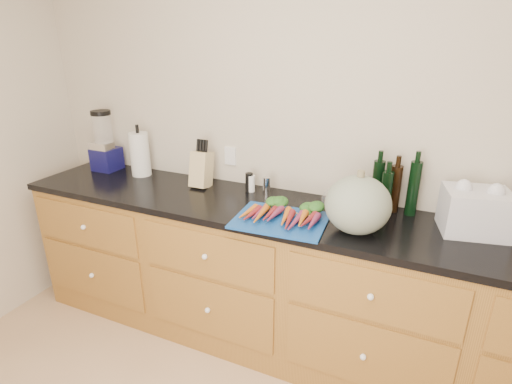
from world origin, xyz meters
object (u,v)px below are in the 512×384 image
at_px(carrots, 283,212).
at_px(tomato_box, 337,200).
at_px(squash, 358,205).
at_px(blender_appliance, 105,144).
at_px(paper_towel, 140,154).
at_px(cutting_board, 280,220).
at_px(knife_block, 201,169).

relative_size(carrots, tomato_box, 2.60).
xyz_separation_m(carrots, squash, (0.39, 0.01, 0.11)).
distance_m(carrots, squash, 0.40).
bearing_deg(blender_appliance, tomato_box, 0.41).
xyz_separation_m(squash, tomato_box, (-0.16, 0.28, -0.11)).
bearing_deg(paper_towel, cutting_board, -15.24).
bearing_deg(paper_towel, blender_appliance, -179.57).
height_order(squash, paper_towel, paper_towel).
relative_size(cutting_board, knife_block, 2.10).
relative_size(cutting_board, tomato_box, 3.10).
xyz_separation_m(squash, paper_towel, (-1.56, 0.27, 0.01)).
bearing_deg(blender_appliance, carrots, -10.62).
distance_m(squash, knife_block, 1.08).
xyz_separation_m(blender_appliance, knife_block, (0.82, -0.02, -0.08)).
height_order(carrots, blender_appliance, blender_appliance).
relative_size(cutting_board, squash, 1.48).
bearing_deg(cutting_board, knife_block, 155.71).
xyz_separation_m(cutting_board, squash, (0.39, 0.05, 0.14)).
height_order(cutting_board, tomato_box, tomato_box).
relative_size(paper_towel, knife_block, 1.32).
bearing_deg(squash, tomato_box, 119.54).
distance_m(carrots, blender_appliance, 1.52).
bearing_deg(cutting_board, blender_appliance, 167.94).
distance_m(cutting_board, carrots, 0.05).
bearing_deg(squash, carrots, -178.98).
bearing_deg(blender_appliance, squash, -8.25).
xyz_separation_m(carrots, paper_towel, (-1.17, 0.28, 0.12)).
bearing_deg(knife_block, squash, -13.59).
xyz_separation_m(carrots, knife_block, (-0.66, 0.26, 0.08)).
height_order(squash, tomato_box, squash).
xyz_separation_m(squash, knife_block, (-1.05, 0.25, -0.03)).
xyz_separation_m(carrots, blender_appliance, (-1.49, 0.28, 0.15)).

